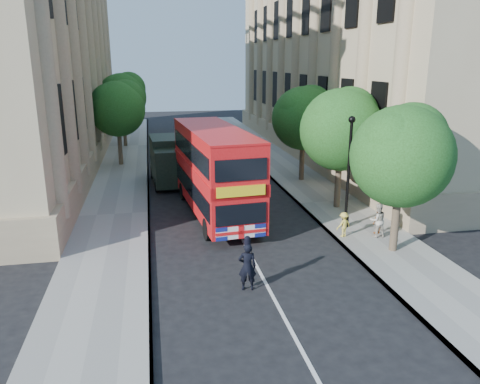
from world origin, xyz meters
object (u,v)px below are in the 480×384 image
police_constable (247,267)px  woman_pedestrian (378,220)px  lamp_post (348,177)px  box_van (169,162)px  double_decker_bus (215,169)px

police_constable → woman_pedestrian: 7.45m
lamp_post → box_van: bearing=127.8°
box_van → lamp_post: bearing=-55.6°
lamp_post → police_constable: bearing=-138.9°
double_decker_bus → police_constable: size_ratio=5.61×
lamp_post → double_decker_bus: size_ratio=0.54×
box_van → woman_pedestrian: bearing=-56.7°
double_decker_bus → box_van: size_ratio=1.83×
double_decker_bus → box_van: 6.98m
double_decker_bus → woman_pedestrian: (6.52, -4.74, -1.52)m
lamp_post → double_decker_bus: (-5.69, 3.25, -0.11)m
double_decker_bus → police_constable: 8.40m
lamp_post → box_van: lamp_post is taller
woman_pedestrian → double_decker_bus: bearing=-35.5°
box_van → police_constable: bearing=-86.1°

